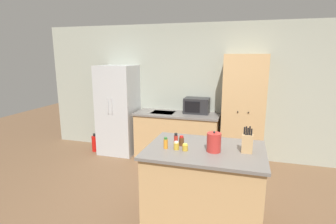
{
  "coord_description": "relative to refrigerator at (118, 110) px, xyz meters",
  "views": [
    {
      "loc": [
        0.58,
        -2.79,
        2.0
      ],
      "look_at": [
        -0.65,
        1.4,
        1.05
      ],
      "focal_mm": 28.0,
      "sensor_mm": 36.0,
      "label": 1
    }
  ],
  "objects": [
    {
      "name": "spice_bottle_short_red",
      "position": [
        1.76,
        -2.02,
        0.09
      ],
      "size": [
        0.06,
        0.06,
        0.1
      ],
      "color": "gold",
      "rests_on": "kitchen_island"
    },
    {
      "name": "back_counter",
      "position": [
        1.24,
        0.03,
        -0.45
      ],
      "size": [
        1.63,
        0.64,
        0.9
      ],
      "color": "tan",
      "rests_on": "ground_plane"
    },
    {
      "name": "spice_bottle_green_herb",
      "position": [
        1.63,
        -2.01,
        0.11
      ],
      "size": [
        0.05,
        0.05,
        0.13
      ],
      "color": "orange",
      "rests_on": "kitchen_island"
    },
    {
      "name": "spice_bottle_pale_salt",
      "position": [
        1.78,
        -1.87,
        0.1
      ],
      "size": [
        0.06,
        0.06,
        0.12
      ],
      "color": "#563319",
      "rests_on": "kitchen_island"
    },
    {
      "name": "ground_plane",
      "position": [
        1.88,
        -1.97,
        -0.9
      ],
      "size": [
        14.0,
        14.0,
        0.0
      ],
      "primitive_type": "plane",
      "color": "brown"
    },
    {
      "name": "spice_bottle_tall_dark",
      "position": [
        1.86,
        -2.02,
        0.08
      ],
      "size": [
        0.06,
        0.06,
        0.08
      ],
      "color": "gold",
      "rests_on": "kitchen_island"
    },
    {
      "name": "spice_bottle_amber_oil",
      "position": [
        1.72,
        -1.92,
        0.12
      ],
      "size": [
        0.05,
        0.05,
        0.16
      ],
      "color": "#B2281E",
      "rests_on": "kitchen_island"
    },
    {
      "name": "wall_back",
      "position": [
        1.88,
        0.36,
        0.4
      ],
      "size": [
        7.2,
        0.06,
        2.6
      ],
      "color": "#9EA393",
      "rests_on": "ground_plane"
    },
    {
      "name": "microwave",
      "position": [
        1.6,
        0.15,
        0.15
      ],
      "size": [
        0.48,
        0.33,
        0.3
      ],
      "color": "#232326",
      "rests_on": "back_counter"
    },
    {
      "name": "knife_block",
      "position": [
        2.53,
        -1.89,
        0.15
      ],
      "size": [
        0.12,
        0.09,
        0.3
      ],
      "color": "tan",
      "rests_on": "kitchen_island"
    },
    {
      "name": "fire_extinguisher",
      "position": [
        -0.52,
        -0.13,
        -0.73
      ],
      "size": [
        0.12,
        0.12,
        0.39
      ],
      "color": "red",
      "rests_on": "ground_plane"
    },
    {
      "name": "refrigerator",
      "position": [
        0.0,
        0.0,
        0.0
      ],
      "size": [
        0.73,
        0.69,
        1.8
      ],
      "color": "#B7BABC",
      "rests_on": "ground_plane"
    },
    {
      "name": "kettle",
      "position": [
        2.17,
        -1.96,
        0.15
      ],
      "size": [
        0.16,
        0.16,
        0.24
      ],
      "color": "#B72D28",
      "rests_on": "kitchen_island"
    },
    {
      "name": "pantry_cabinet",
      "position": [
        2.46,
        0.06,
        0.11
      ],
      "size": [
        0.73,
        0.56,
        2.02
      ],
      "color": "tan",
      "rests_on": "ground_plane"
    },
    {
      "name": "kitchen_island",
      "position": [
        2.07,
        -1.89,
        -0.43
      ],
      "size": [
        1.35,
        0.98,
        0.95
      ],
      "color": "tan",
      "rests_on": "ground_plane"
    }
  ]
}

